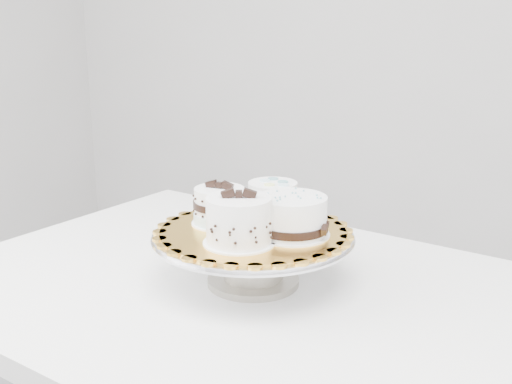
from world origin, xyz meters
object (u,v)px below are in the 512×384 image
at_px(table, 263,331).
at_px(cake_ribbon, 293,217).
at_px(cake_dots, 273,199).
at_px(cake_stand, 253,249).
at_px(cake_banded, 220,207).
at_px(cake_swirl, 239,222).
at_px(cake_board, 253,231).

relative_size(table, cake_ribbon, 9.17).
distance_m(cake_dots, cake_ribbon, 0.11).
bearing_deg(cake_ribbon, table, -163.60).
xyz_separation_m(cake_stand, cake_banded, (-0.07, 0.01, 0.07)).
relative_size(cake_banded, cake_dots, 0.90).
bearing_deg(cake_swirl, cake_ribbon, 24.43).
relative_size(cake_swirl, cake_ribbon, 1.00).
relative_size(cake_banded, cake_ribbon, 0.71).
height_order(cake_stand, cake_board, cake_board).
height_order(cake_swirl, cake_banded, cake_swirl).
xyz_separation_m(cake_stand, cake_board, (0.00, -0.00, 0.03)).
height_order(cake_swirl, cake_ribbon, cake_swirl).
relative_size(cake_stand, cake_banded, 3.48).
xyz_separation_m(cake_stand, cake_swirl, (0.01, -0.07, 0.07)).
height_order(cake_stand, cake_ribbon, cake_ribbon).
distance_m(table, cake_ribbon, 0.22).
height_order(cake_board, cake_swirl, cake_swirl).
relative_size(cake_stand, cake_board, 1.09).
relative_size(table, cake_board, 4.02).
height_order(cake_stand, cake_banded, cake_banded).
bearing_deg(table, cake_stand, 155.69).
xyz_separation_m(cake_board, cake_ribbon, (0.07, 0.01, 0.03)).
bearing_deg(cake_ribbon, cake_swirl, -142.73).
xyz_separation_m(cake_swirl, cake_banded, (-0.08, 0.08, -0.01)).
xyz_separation_m(table, cake_banded, (-0.10, 0.03, 0.21)).
relative_size(cake_dots, cake_ribbon, 0.79).
bearing_deg(cake_board, cake_banded, 173.44).
height_order(cake_dots, cake_ribbon, cake_ribbon).
xyz_separation_m(cake_stand, cake_dots, (0.00, 0.08, 0.07)).
height_order(table, cake_swirl, cake_swirl).
distance_m(cake_swirl, cake_ribbon, 0.10).
distance_m(cake_swirl, cake_banded, 0.11).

